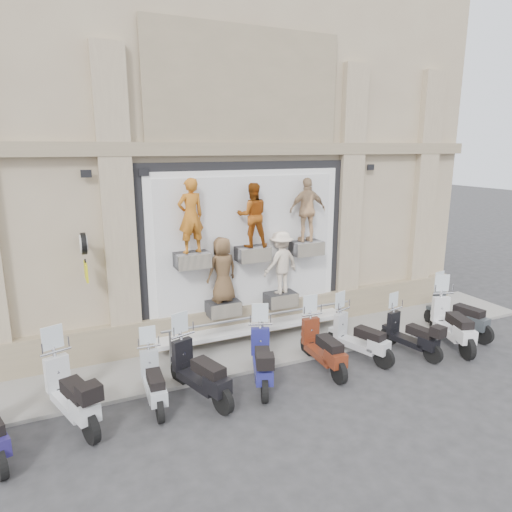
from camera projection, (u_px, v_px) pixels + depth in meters
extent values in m
plane|color=#2B2B2E|center=(304.00, 387.00, 9.53)|extent=(90.00, 90.00, 0.00)
cube|color=gray|center=(261.00, 347.00, 11.38)|extent=(16.00, 2.20, 0.08)
cube|color=black|center=(247.00, 248.00, 11.59)|extent=(5.60, 0.10, 4.30)
cube|color=white|center=(247.00, 248.00, 11.53)|extent=(5.10, 0.06, 3.90)
cube|color=white|center=(248.00, 248.00, 11.50)|extent=(4.70, 0.04, 3.60)
cube|color=white|center=(253.00, 326.00, 11.69)|extent=(5.10, 0.75, 0.10)
cube|color=#28282B|center=(192.00, 260.00, 10.65)|extent=(0.80, 0.50, 0.35)
imported|color=orange|center=(191.00, 216.00, 10.40)|extent=(0.68, 0.50, 1.72)
cube|color=#28282B|center=(253.00, 254.00, 11.28)|extent=(0.80, 0.50, 0.35)
imported|color=#813E0E|center=(252.00, 215.00, 11.05)|extent=(0.88, 0.77, 1.56)
cube|color=#28282B|center=(306.00, 248.00, 11.91)|extent=(0.80, 0.50, 0.35)
imported|color=tan|center=(307.00, 210.00, 11.68)|extent=(1.01, 0.54, 1.64)
cube|color=#28282B|center=(223.00, 308.00, 11.25)|extent=(0.80, 0.50, 0.35)
imported|color=brown|center=(222.00, 270.00, 11.03)|extent=(0.88, 0.67, 1.60)
cube|color=#28282B|center=(280.00, 299.00, 11.91)|extent=(0.80, 0.50, 0.35)
imported|color=#F7E3C9|center=(281.00, 262.00, 11.68)|extent=(1.16, 0.84, 1.63)
cube|color=black|center=(82.00, 241.00, 9.66)|extent=(0.06, 0.56, 0.06)
cylinder|color=black|center=(84.00, 244.00, 9.42)|extent=(0.10, 0.46, 0.46)
cube|color=yellow|center=(86.00, 272.00, 9.56)|extent=(0.04, 0.50, 0.38)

